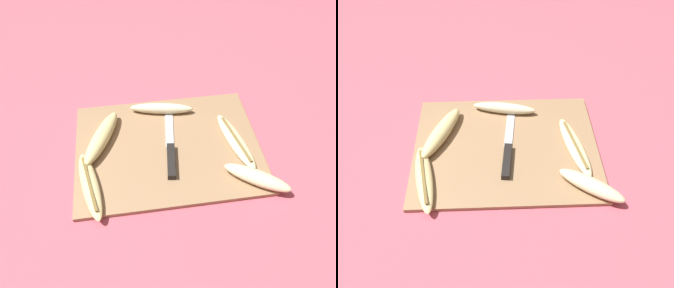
# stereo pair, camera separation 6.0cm
# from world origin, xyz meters

# --- Properties ---
(ground_plane) EXTENTS (4.00, 4.00, 0.00)m
(ground_plane) POSITION_xyz_m (0.00, 0.00, 0.00)
(ground_plane) COLOR #C65160
(cutting_board) EXTENTS (0.49, 0.37, 0.01)m
(cutting_board) POSITION_xyz_m (0.00, 0.00, 0.01)
(cutting_board) COLOR #997551
(cutting_board) RESTS_ON ground_plane
(knife) EXTENTS (0.05, 0.26, 0.02)m
(knife) POSITION_xyz_m (0.00, -0.03, 0.02)
(knife) COLOR black
(knife) RESTS_ON cutting_board
(banana_soft_right) EXTENTS (0.08, 0.21, 0.02)m
(banana_soft_right) POSITION_xyz_m (0.18, -0.01, 0.02)
(banana_soft_right) COLOR beige
(banana_soft_right) RESTS_ON cutting_board
(banana_golden_short) EXTENTS (0.12, 0.20, 0.04)m
(banana_golden_short) POSITION_xyz_m (-0.17, 0.04, 0.03)
(banana_golden_short) COLOR #EDD689
(banana_golden_short) RESTS_ON cutting_board
(banana_spotted_left) EXTENTS (0.08, 0.21, 0.02)m
(banana_spotted_left) POSITION_xyz_m (-0.20, -0.10, 0.02)
(banana_spotted_left) COLOR #DBC684
(banana_spotted_left) RESTS_ON cutting_board
(banana_cream_curved) EXTENTS (0.16, 0.13, 0.03)m
(banana_cream_curved) POSITION_xyz_m (0.20, -0.14, 0.03)
(banana_cream_curved) COLOR beige
(banana_cream_curved) RESTS_ON cutting_board
(banana_bright_far) EXTENTS (0.19, 0.06, 0.03)m
(banana_bright_far) POSITION_xyz_m (0.00, 0.13, 0.03)
(banana_bright_far) COLOR beige
(banana_bright_far) RESTS_ON cutting_board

